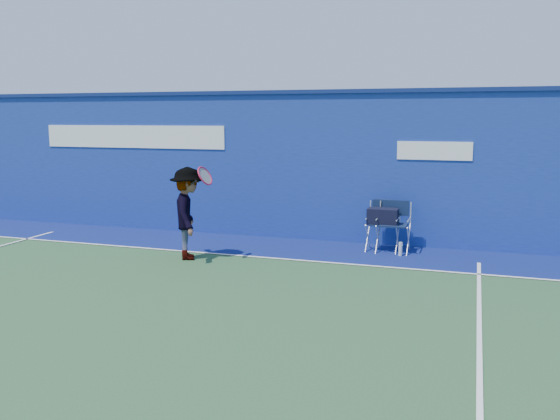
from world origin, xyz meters
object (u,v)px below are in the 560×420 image
(directors_chair_right, at_px, (393,236))
(tennis_player, at_px, (188,213))
(directors_chair_left, at_px, (383,230))
(water_bottle, at_px, (400,249))

(directors_chair_right, height_order, tennis_player, tennis_player)
(directors_chair_left, distance_m, water_bottle, 0.58)
(water_bottle, bearing_deg, directors_chair_left, 138.59)
(directors_chair_right, xyz_separation_m, water_bottle, (0.18, -0.29, -0.17))
(directors_chair_right, relative_size, water_bottle, 3.72)
(directors_chair_left, distance_m, directors_chair_right, 0.24)
(water_bottle, relative_size, tennis_player, 0.15)
(directors_chair_left, height_order, tennis_player, tennis_player)
(tennis_player, bearing_deg, directors_chair_right, 26.20)
(directors_chair_right, relative_size, tennis_player, 0.57)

